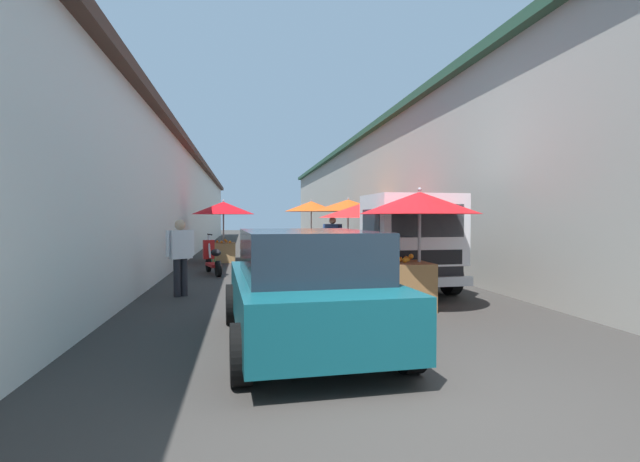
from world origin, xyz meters
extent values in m
plane|color=#33302D|center=(13.50, 0.00, 0.00)|extent=(90.00, 90.00, 0.00)
cube|color=silver|center=(15.75, 7.22, 2.08)|extent=(49.50, 7.00, 4.15)
cube|color=#4C3328|center=(15.75, 7.22, 4.27)|extent=(49.80, 7.50, 0.24)
cube|color=#A39E93|center=(15.75, -7.22, 2.60)|extent=(49.50, 7.00, 5.21)
cube|color=#284C38|center=(15.75, -7.22, 5.33)|extent=(49.80, 7.50, 0.24)
cylinder|color=#9E9EA3|center=(4.41, -1.46, 1.03)|extent=(0.06, 0.06, 2.07)
cone|color=red|center=(4.41, -1.46, 1.87)|extent=(2.14, 2.14, 0.39)
sphere|color=#9E9EA3|center=(4.41, -1.46, 2.11)|extent=(0.07, 0.07, 0.07)
cube|color=olive|center=(4.41, -1.24, 0.41)|extent=(0.96, 0.72, 0.83)
sphere|color=orange|center=(4.62, -1.29, 0.87)|extent=(0.09, 0.09, 0.09)
sphere|color=orange|center=(4.27, -1.01, 0.87)|extent=(0.09, 0.09, 0.09)
sphere|color=orange|center=(4.43, -1.31, 0.92)|extent=(0.09, 0.09, 0.09)
sphere|color=orange|center=(4.48, -1.13, 0.87)|extent=(0.09, 0.09, 0.09)
sphere|color=orange|center=(4.48, -1.27, 0.87)|extent=(0.09, 0.09, 0.09)
sphere|color=orange|center=(4.30, -1.15, 0.87)|extent=(0.09, 0.09, 0.09)
cylinder|color=#9E9EA3|center=(10.18, -2.04, 1.05)|extent=(0.06, 0.06, 2.09)
cone|color=red|center=(10.18, -2.04, 1.85)|extent=(2.87, 2.87, 0.48)
sphere|color=#9E9EA3|center=(10.18, -2.04, 2.13)|extent=(0.07, 0.07, 0.07)
cube|color=olive|center=(10.34, -2.11, 0.35)|extent=(0.85, 0.68, 0.70)
sphere|color=orange|center=(10.34, -1.88, 0.80)|extent=(0.09, 0.09, 0.09)
sphere|color=orange|center=(10.51, -2.30, 0.75)|extent=(0.09, 0.09, 0.09)
sphere|color=orange|center=(10.42, -2.27, 0.75)|extent=(0.09, 0.09, 0.09)
sphere|color=orange|center=(10.36, -2.00, 0.75)|extent=(0.09, 0.09, 0.09)
sphere|color=orange|center=(10.26, -2.07, 0.75)|extent=(0.09, 0.09, 0.09)
cylinder|color=#9E9EA3|center=(13.69, -2.27, 1.15)|extent=(0.06, 0.06, 2.30)
cone|color=#D84C14|center=(13.69, -2.27, 2.07)|extent=(2.78, 2.78, 0.44)
sphere|color=#9E9EA3|center=(13.69, -2.27, 2.34)|extent=(0.07, 0.07, 0.07)
cube|color=olive|center=(13.88, -2.30, 0.39)|extent=(0.85, 0.61, 0.77)
sphere|color=orange|center=(13.67, -2.24, 0.82)|extent=(0.09, 0.09, 0.09)
sphere|color=orange|center=(14.18, -2.11, 0.82)|extent=(0.09, 0.09, 0.09)
sphere|color=orange|center=(13.58, -2.30, 0.82)|extent=(0.09, 0.09, 0.09)
sphere|color=orange|center=(13.59, -2.19, 0.87)|extent=(0.09, 0.09, 0.09)
cylinder|color=#9E9EA3|center=(13.84, 2.35, 1.10)|extent=(0.06, 0.06, 2.19)
cone|color=red|center=(13.84, 2.35, 1.97)|extent=(2.26, 2.26, 0.46)
sphere|color=#9E9EA3|center=(13.84, 2.35, 2.23)|extent=(0.07, 0.07, 0.07)
cube|color=#9E7547|center=(13.79, 2.32, 0.35)|extent=(0.96, 0.79, 0.70)
sphere|color=orange|center=(13.46, 2.10, 0.75)|extent=(0.09, 0.09, 0.09)
sphere|color=orange|center=(13.85, 2.57, 0.75)|extent=(0.09, 0.09, 0.09)
sphere|color=orange|center=(13.64, 2.28, 0.80)|extent=(0.09, 0.09, 0.09)
sphere|color=orange|center=(13.52, 2.40, 0.75)|extent=(0.09, 0.09, 0.09)
sphere|color=orange|center=(13.85, 2.24, 0.75)|extent=(0.09, 0.09, 0.09)
cylinder|color=#9E9EA3|center=(17.53, -1.42, 1.18)|extent=(0.06, 0.06, 2.36)
cone|color=#D84C14|center=(17.53, -1.42, 2.13)|extent=(2.43, 2.43, 0.47)
sphere|color=#9E9EA3|center=(17.53, -1.42, 2.40)|extent=(0.07, 0.07, 0.07)
cube|color=#9E7547|center=(17.50, -1.34, 0.40)|extent=(0.80, 0.71, 0.80)
sphere|color=orange|center=(17.25, -1.54, 0.84)|extent=(0.09, 0.09, 0.09)
sphere|color=orange|center=(17.58, -1.28, 0.90)|extent=(0.09, 0.09, 0.09)
sphere|color=orange|center=(17.29, -1.56, 0.84)|extent=(0.09, 0.09, 0.09)
cube|color=#0F4C56|center=(2.44, 0.85, 0.57)|extent=(3.99, 1.92, 0.64)
cube|color=#19232D|center=(2.29, 0.84, 1.17)|extent=(2.42, 1.63, 0.56)
cube|color=black|center=(4.35, 0.95, 0.35)|extent=(0.19, 1.65, 0.20)
cube|color=silver|center=(4.34, 1.53, 0.63)|extent=(0.07, 0.24, 0.14)
cube|color=silver|center=(4.40, 0.37, 0.63)|extent=(0.07, 0.24, 0.14)
cylinder|color=black|center=(3.72, 1.78, 0.30)|extent=(0.61, 0.23, 0.60)
cylinder|color=black|center=(3.81, 0.06, 0.30)|extent=(0.61, 0.23, 0.60)
cylinder|color=black|center=(1.08, 1.64, 0.30)|extent=(0.61, 0.23, 0.60)
cylinder|color=black|center=(1.17, -0.08, 0.30)|extent=(0.61, 0.23, 0.60)
cube|color=black|center=(7.28, -1.70, 0.50)|extent=(4.87, 1.71, 0.36)
cube|color=silver|center=(5.65, -1.78, 1.38)|extent=(1.62, 1.83, 1.40)
cube|color=#19232D|center=(4.92, -1.82, 1.55)|extent=(0.13, 1.47, 0.63)
cube|color=#19232D|center=(5.65, -1.78, 1.55)|extent=(1.13, 1.82, 0.45)
cube|color=black|center=(4.91, -1.82, 0.86)|extent=(0.13, 1.40, 0.28)
cube|color=silver|center=(4.83, -1.82, 0.40)|extent=(0.21, 1.75, 0.18)
cube|color=gray|center=(8.14, -2.48, 0.93)|extent=(3.16, 0.22, 0.50)
cube|color=gray|center=(8.06, -0.84, 0.93)|extent=(3.16, 0.22, 0.50)
cube|color=gray|center=(9.65, -1.58, 0.93)|extent=(0.14, 1.65, 0.50)
cylinder|color=black|center=(5.70, -2.66, 0.36)|extent=(0.73, 0.26, 0.72)
cylinder|color=black|center=(5.61, -0.91, 0.36)|extent=(0.73, 0.26, 0.72)
cylinder|color=black|center=(8.76, -2.50, 0.36)|extent=(0.73, 0.26, 0.72)
cylinder|color=black|center=(8.68, -0.75, 0.36)|extent=(0.73, 0.26, 0.72)
cylinder|color=#232328|center=(6.43, 2.82, 0.39)|extent=(0.14, 0.14, 0.78)
cylinder|color=#232328|center=(6.33, 2.95, 0.39)|extent=(0.14, 0.14, 0.78)
cube|color=white|center=(6.38, 2.89, 1.07)|extent=(0.43, 0.48, 0.58)
sphere|color=tan|center=(6.38, 2.89, 1.46)|extent=(0.21, 0.21, 0.21)
cylinder|color=white|center=(6.54, 2.67, 1.10)|extent=(0.08, 0.08, 0.52)
cylinder|color=white|center=(6.22, 3.11, 1.10)|extent=(0.08, 0.08, 0.52)
cylinder|color=navy|center=(11.08, -1.09, 0.40)|extent=(0.14, 0.14, 0.81)
cylinder|color=navy|center=(10.99, -1.23, 0.40)|extent=(0.14, 0.14, 0.81)
cube|color=#33518C|center=(11.03, -1.16, 1.11)|extent=(0.42, 0.50, 0.60)
sphere|color=tan|center=(11.03, -1.16, 1.52)|extent=(0.22, 0.22, 0.22)
cylinder|color=#33518C|center=(11.19, -0.92, 1.14)|extent=(0.08, 0.08, 0.54)
cylinder|color=#33518C|center=(10.88, -1.40, 1.14)|extent=(0.08, 0.08, 0.54)
cylinder|color=black|center=(10.70, 2.65, 0.22)|extent=(0.45, 0.21, 0.44)
cylinder|color=black|center=(9.50, 2.30, 0.22)|extent=(0.45, 0.23, 0.44)
cube|color=red|center=(10.05, 2.47, 0.27)|extent=(0.94, 0.52, 0.08)
ellipsoid|color=black|center=(9.76, 2.38, 0.64)|extent=(0.61, 0.41, 0.20)
cube|color=red|center=(10.65, 2.64, 0.67)|extent=(0.22, 0.35, 0.56)
cylinder|color=silver|center=(10.59, 2.62, 0.77)|extent=(0.28, 0.13, 0.68)
cylinder|color=black|center=(10.51, 2.60, 1.12)|extent=(0.54, 0.19, 0.04)
cylinder|color=#1E8C3F|center=(11.82, 2.65, 0.42)|extent=(0.30, 0.30, 0.03)
cylinder|color=#1E8C3F|center=(11.93, 2.65, 0.21)|extent=(0.04, 0.04, 0.42)
cylinder|color=#1E8C3F|center=(11.82, 2.76, 0.21)|extent=(0.04, 0.04, 0.42)
cylinder|color=#1E8C3F|center=(11.70, 2.65, 0.21)|extent=(0.04, 0.04, 0.42)
cylinder|color=#1E8C3F|center=(11.82, 2.54, 0.21)|extent=(0.04, 0.04, 0.42)
camera|label=1|loc=(-3.39, 1.60, 1.61)|focal=26.07mm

